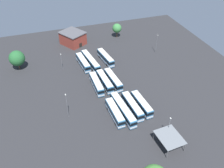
{
  "coord_description": "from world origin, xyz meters",
  "views": [
    {
      "loc": [
        71.56,
        -22.67,
        57.76
      ],
      "look_at": [
        1.94,
        0.68,
        1.57
      ],
      "focal_mm": 38.8,
      "sensor_mm": 36.0,
      "label": 1
    }
  ],
  "objects_px": {
    "bus_row0_slot0": "(83,62)",
    "lamp_post_by_building": "(169,126)",
    "bus_row1_slot2": "(113,80)",
    "bus_row2_slot2": "(132,106)",
    "maintenance_shelter": "(170,137)",
    "lamp_post_far_corner": "(62,61)",
    "tree_east_edge": "(17,58)",
    "bus_row1_slot0": "(96,84)",
    "lamp_post_near_entrance": "(157,43)",
    "bus_row0_slot3": "(106,58)",
    "bus_row2_slot1": "(123,109)",
    "bus_row2_slot0": "(115,112)",
    "bus_row0_slot1": "(90,61)",
    "tree_northeast": "(117,28)",
    "bus_row2_slot3": "(142,104)",
    "depot_building": "(73,38)",
    "bus_row1_slot1": "(105,81)",
    "lamp_post_mid_lot": "(67,105)"
  },
  "relations": [
    {
      "from": "lamp_post_near_entrance",
      "to": "lamp_post_far_corner",
      "type": "distance_m",
      "value": 44.12
    },
    {
      "from": "bus_row0_slot3",
      "to": "bus_row1_slot2",
      "type": "distance_m",
      "value": 16.82
    },
    {
      "from": "bus_row0_slot0",
      "to": "bus_row1_slot2",
      "type": "distance_m",
      "value": 17.99
    },
    {
      "from": "bus_row0_slot0",
      "to": "lamp_post_by_building",
      "type": "distance_m",
      "value": 48.77
    },
    {
      "from": "bus_row1_slot0",
      "to": "lamp_post_near_entrance",
      "type": "bearing_deg",
      "value": 117.02
    },
    {
      "from": "lamp_post_far_corner",
      "to": "tree_east_edge",
      "type": "xyz_separation_m",
      "value": [
        -6.21,
        -17.42,
        1.05
      ]
    },
    {
      "from": "bus_row2_slot1",
      "to": "lamp_post_near_entrance",
      "type": "height_order",
      "value": "lamp_post_near_entrance"
    },
    {
      "from": "bus_row1_slot2",
      "to": "lamp_post_near_entrance",
      "type": "relative_size",
      "value": 1.46
    },
    {
      "from": "depot_building",
      "to": "tree_northeast",
      "type": "bearing_deg",
      "value": 90.59
    },
    {
      "from": "bus_row1_slot2",
      "to": "lamp_post_near_entrance",
      "type": "distance_m",
      "value": 31.87
    },
    {
      "from": "bus_row2_slot0",
      "to": "lamp_post_near_entrance",
      "type": "bearing_deg",
      "value": 136.62
    },
    {
      "from": "bus_row2_slot1",
      "to": "bus_row2_slot3",
      "type": "distance_m",
      "value": 7.06
    },
    {
      "from": "bus_row2_slot2",
      "to": "lamp_post_near_entrance",
      "type": "distance_m",
      "value": 42.02
    },
    {
      "from": "bus_row1_slot2",
      "to": "tree_northeast",
      "type": "distance_m",
      "value": 40.7
    },
    {
      "from": "bus_row2_slot1",
      "to": "lamp_post_near_entrance",
      "type": "relative_size",
      "value": 1.8
    },
    {
      "from": "bus_row1_slot2",
      "to": "tree_east_edge",
      "type": "xyz_separation_m",
      "value": [
        -22.73,
        -34.58,
        3.28
      ]
    },
    {
      "from": "bus_row2_slot2",
      "to": "lamp_post_far_corner",
      "type": "bearing_deg",
      "value": -150.69
    },
    {
      "from": "bus_row2_slot3",
      "to": "depot_building",
      "type": "bearing_deg",
      "value": -166.41
    },
    {
      "from": "lamp_post_far_corner",
      "to": "bus_row1_slot0",
      "type": "bearing_deg",
      "value": 31.17
    },
    {
      "from": "bus_row2_slot2",
      "to": "maintenance_shelter",
      "type": "bearing_deg",
      "value": 14.58
    },
    {
      "from": "bus_row1_slot1",
      "to": "bus_row1_slot2",
      "type": "xyz_separation_m",
      "value": [
        0.05,
        3.43,
        0.0
      ]
    },
    {
      "from": "lamp_post_far_corner",
      "to": "lamp_post_near_entrance",
      "type": "bearing_deg",
      "value": 90.3
    },
    {
      "from": "bus_row1_slot2",
      "to": "lamp_post_near_entrance",
      "type": "bearing_deg",
      "value": 121.86
    },
    {
      "from": "lamp_post_mid_lot",
      "to": "bus_row2_slot0",
      "type": "bearing_deg",
      "value": 71.78
    },
    {
      "from": "bus_row2_slot0",
      "to": "lamp_post_near_entrance",
      "type": "height_order",
      "value": "lamp_post_near_entrance"
    },
    {
      "from": "bus_row2_slot0",
      "to": "maintenance_shelter",
      "type": "xyz_separation_m",
      "value": [
        16.13,
        11.1,
        1.51
      ]
    },
    {
      "from": "bus_row1_slot0",
      "to": "bus_row1_slot1",
      "type": "relative_size",
      "value": 0.97
    },
    {
      "from": "bus_row1_slot2",
      "to": "lamp_post_far_corner",
      "type": "xyz_separation_m",
      "value": [
        -16.52,
        -17.17,
        2.23
      ]
    },
    {
      "from": "bus_row0_slot1",
      "to": "bus_row2_slot2",
      "type": "height_order",
      "value": "same"
    },
    {
      "from": "bus_row0_slot3",
      "to": "tree_northeast",
      "type": "height_order",
      "value": "tree_northeast"
    },
    {
      "from": "lamp_post_by_building",
      "to": "lamp_post_mid_lot",
      "type": "bearing_deg",
      "value": -122.84
    },
    {
      "from": "lamp_post_far_corner",
      "to": "bus_row2_slot1",
      "type": "bearing_deg",
      "value": 24.05
    },
    {
      "from": "bus_row0_slot3",
      "to": "bus_row1_slot1",
      "type": "xyz_separation_m",
      "value": [
        16.64,
        -5.53,
        -0.0
      ]
    },
    {
      "from": "bus_row2_slot3",
      "to": "bus_row1_slot2",
      "type": "bearing_deg",
      "value": -163.94
    },
    {
      "from": "bus_row1_slot0",
      "to": "lamp_post_by_building",
      "type": "distance_m",
      "value": 32.97
    },
    {
      "from": "bus_row1_slot1",
      "to": "tree_northeast",
      "type": "relative_size",
      "value": 1.75
    },
    {
      "from": "lamp_post_by_building",
      "to": "lamp_post_far_corner",
      "type": "bearing_deg",
      "value": -152.33
    },
    {
      "from": "bus_row1_slot2",
      "to": "bus_row2_slot0",
      "type": "xyz_separation_m",
      "value": [
        17.41,
        -5.32,
        -0.0
      ]
    },
    {
      "from": "bus_row1_slot2",
      "to": "bus_row2_slot2",
      "type": "xyz_separation_m",
      "value": [
        16.42,
        1.32,
        -0.0
      ]
    },
    {
      "from": "bus_row1_slot0",
      "to": "tree_east_edge",
      "type": "bearing_deg",
      "value": -129.97
    },
    {
      "from": "bus_row2_slot0",
      "to": "bus_row2_slot1",
      "type": "xyz_separation_m",
      "value": [
        -0.64,
        3.01,
        0.0
      ]
    },
    {
      "from": "bus_row1_slot1",
      "to": "lamp_post_by_building",
      "type": "height_order",
      "value": "lamp_post_by_building"
    },
    {
      "from": "bus_row2_slot2",
      "to": "lamp_post_by_building",
      "type": "bearing_deg",
      "value": 23.53
    },
    {
      "from": "lamp_post_far_corner",
      "to": "tree_east_edge",
      "type": "bearing_deg",
      "value": -109.63
    },
    {
      "from": "tree_east_edge",
      "to": "bus_row1_slot0",
      "type": "bearing_deg",
      "value": 50.03
    },
    {
      "from": "lamp_post_near_entrance",
      "to": "tree_northeast",
      "type": "xyz_separation_m",
      "value": [
        -21.01,
        -12.06,
        0.09
      ]
    },
    {
      "from": "depot_building",
      "to": "bus_row2_slot0",
      "type": "bearing_deg",
      "value": 3.11
    },
    {
      "from": "lamp_post_near_entrance",
      "to": "bus_row1_slot1",
      "type": "bearing_deg",
      "value": -61.2
    },
    {
      "from": "bus_row0_slot3",
      "to": "maintenance_shelter",
      "type": "bearing_deg",
      "value": 4.19
    },
    {
      "from": "bus_row0_slot0",
      "to": "lamp_post_by_building",
      "type": "bearing_deg",
      "value": 18.62
    }
  ]
}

